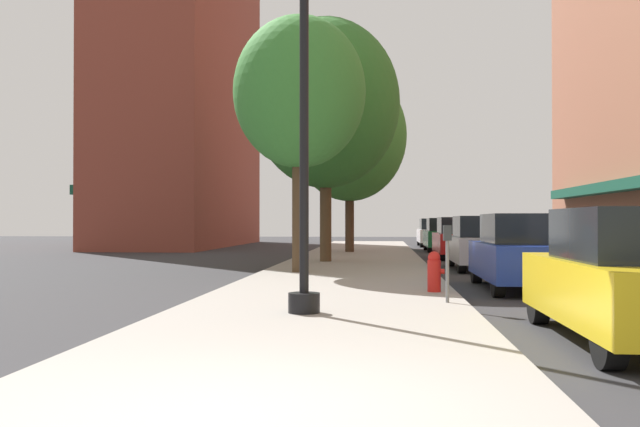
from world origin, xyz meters
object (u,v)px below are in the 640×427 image
at_px(car_silver, 481,244).
at_px(lamppost, 304,109).
at_px(car_white, 434,233).
at_px(tree_mid, 350,136).
at_px(tree_far, 299,93).
at_px(fire_hydrant, 434,271).
at_px(car_green, 444,235).
at_px(car_yellow, 633,278).
at_px(car_blue, 523,253).
at_px(car_red, 459,238).
at_px(tree_near, 326,104).
at_px(parking_meter_near, 447,254).

bearing_deg(car_silver, lamppost, -108.03).
bearing_deg(lamppost, car_white, 82.40).
distance_m(tree_mid, tree_far, 12.70).
xyz_separation_m(fire_hydrant, tree_mid, (-2.47, 17.80, 4.83)).
relative_size(lamppost, car_green, 1.37).
bearing_deg(car_white, lamppost, -97.38).
relative_size(lamppost, car_yellow, 1.37).
xyz_separation_m(lamppost, car_blue, (4.23, 5.14, -2.39)).
bearing_deg(car_yellow, car_blue, 89.92).
xyz_separation_m(fire_hydrant, car_silver, (2.04, 8.16, 0.29)).
height_order(car_silver, car_red, same).
height_order(tree_near, car_red, tree_near).
distance_m(lamppost, car_blue, 7.07).
bearing_deg(tree_mid, parking_meter_near, -82.55).
bearing_deg(tree_near, car_blue, -59.47).
relative_size(parking_meter_near, car_yellow, 0.30).
bearing_deg(lamppost, car_blue, 50.58).
bearing_deg(car_red, fire_hydrant, -97.91).
relative_size(parking_meter_near, tree_near, 0.16).
xyz_separation_m(parking_meter_near, car_blue, (1.95, 3.58, -0.14)).
relative_size(car_yellow, car_red, 1.00).
height_order(fire_hydrant, car_white, car_white).
bearing_deg(fire_hydrant, car_yellow, -67.87).
height_order(tree_near, car_yellow, tree_near).
bearing_deg(car_red, parking_meter_near, -96.74).
height_order(car_yellow, car_white, same).
bearing_deg(car_blue, tree_near, 119.51).
bearing_deg(parking_meter_near, car_white, 86.30).
bearing_deg(car_white, car_yellow, -89.78).
distance_m(parking_meter_near, car_white, 30.19).
relative_size(tree_mid, car_white, 1.91).
relative_size(tree_near, car_silver, 1.95).
xyz_separation_m(lamppost, parking_meter_near, (2.28, 1.56, -2.25)).
height_order(lamppost, fire_hydrant, lamppost).
xyz_separation_m(fire_hydrant, parking_meter_near, (0.09, -1.81, 0.43)).
relative_size(tree_far, car_white, 1.63).
relative_size(tree_mid, car_silver, 1.91).
bearing_deg(parking_meter_near, car_green, 85.22).
relative_size(fire_hydrant, car_white, 0.18).
bearing_deg(tree_far, car_white, 77.12).
distance_m(car_blue, car_red, 12.86).
height_order(parking_meter_near, car_green, car_green).
bearing_deg(fire_hydrant, tree_mid, 97.91).
height_order(parking_meter_near, car_blue, car_blue).
relative_size(car_red, car_green, 1.00).
height_order(lamppost, tree_mid, tree_mid).
bearing_deg(car_red, lamppost, -103.19).
relative_size(fire_hydrant, tree_near, 0.09).
height_order(lamppost, tree_far, tree_far).
bearing_deg(car_green, tree_near, -115.15).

